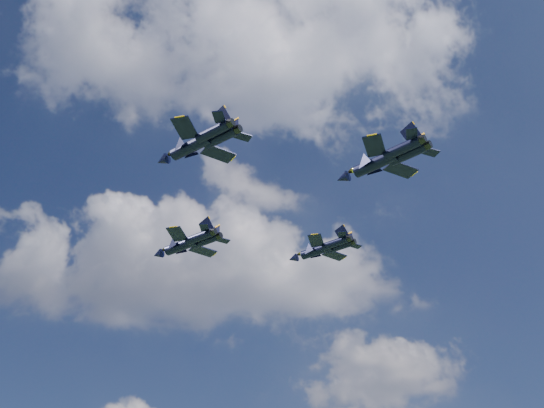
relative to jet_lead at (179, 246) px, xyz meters
The scene contains 4 objects.
jet_lead is the anchor object (origin of this frame).
jet_left 26.13m from the jet_lead, 79.35° to the right, with size 14.79×11.95×3.70m.
jet_right 23.82m from the jet_lead, 12.05° to the left, with size 13.50×10.53×3.34m.
jet_slot 37.09m from the jet_lead, 32.85° to the right, with size 15.18×13.10×3.88m.
Camera 1 is at (6.49, -88.86, 3.56)m, focal length 45.00 mm.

